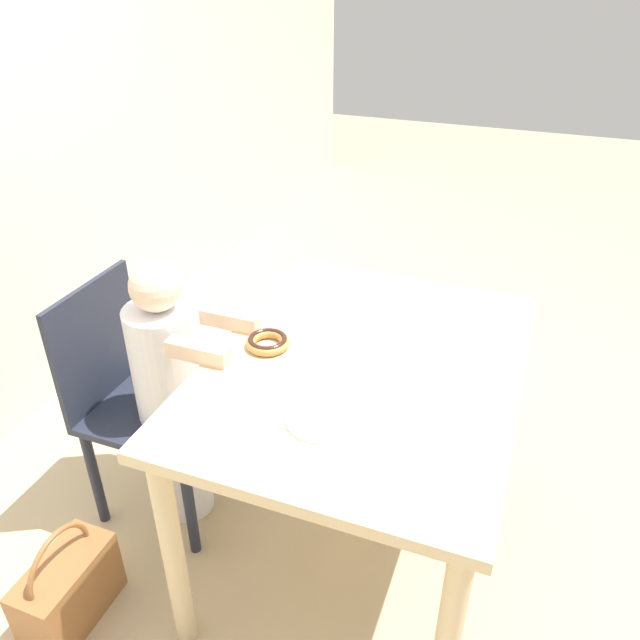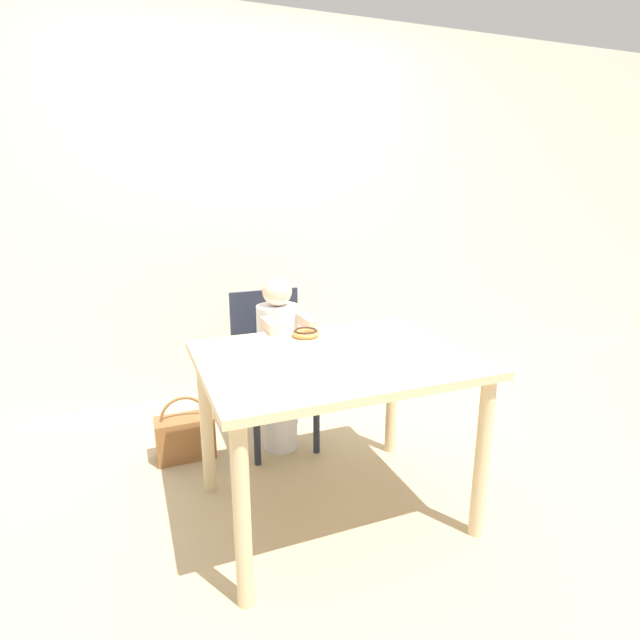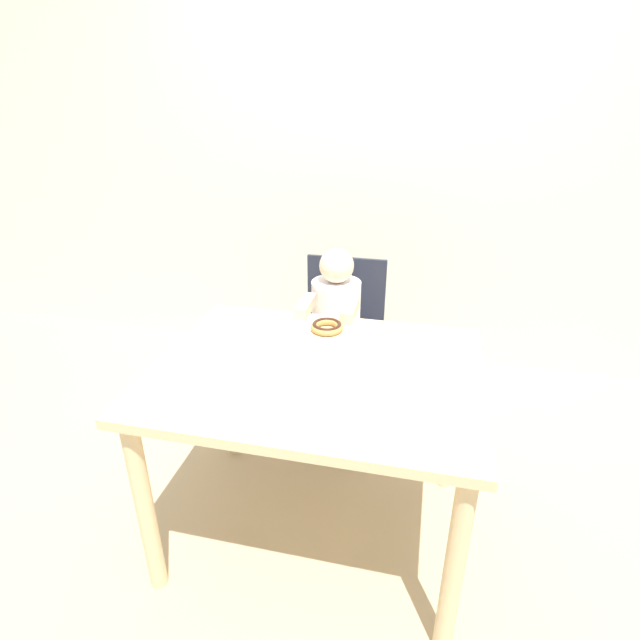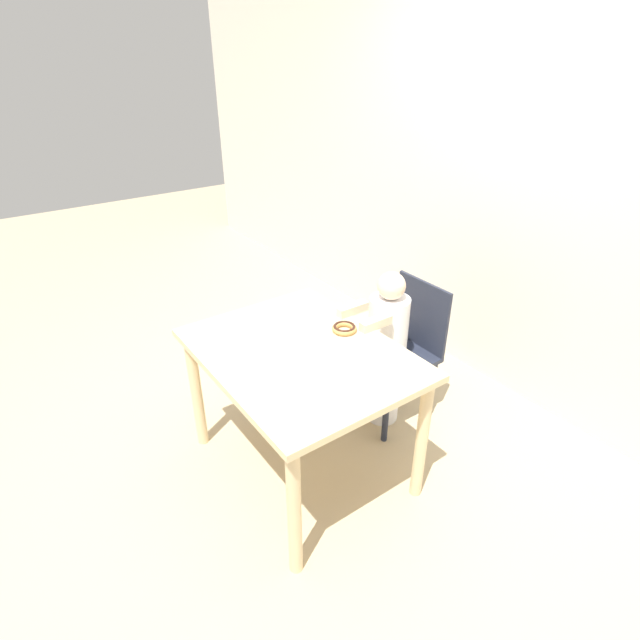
{
  "view_description": "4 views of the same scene",
  "coord_description": "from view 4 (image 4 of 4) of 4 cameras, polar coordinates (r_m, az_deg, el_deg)",
  "views": [
    {
      "loc": [
        -1.4,
        -0.4,
        1.75
      ],
      "look_at": [
        -0.02,
        0.13,
        0.87
      ],
      "focal_mm": 35.0,
      "sensor_mm": 36.0,
      "label": 1
    },
    {
      "loc": [
        -0.78,
        -1.81,
        1.44
      ],
      "look_at": [
        -0.02,
        0.13,
        0.87
      ],
      "focal_mm": 28.0,
      "sensor_mm": 36.0,
      "label": 2
    },
    {
      "loc": [
        0.34,
        -1.43,
        1.63
      ],
      "look_at": [
        -0.02,
        0.13,
        0.87
      ],
      "focal_mm": 28.0,
      "sensor_mm": 36.0,
      "label": 3
    },
    {
      "loc": [
        1.7,
        -1.1,
        2.04
      ],
      "look_at": [
        -0.02,
        0.13,
        0.87
      ],
      "focal_mm": 28.0,
      "sensor_mm": 36.0,
      "label": 4
    }
  ],
  "objects": [
    {
      "name": "ground_plane",
      "position": [
        2.88,
        -1.96,
        -16.22
      ],
      "size": [
        12.0,
        12.0,
        0.0
      ],
      "primitive_type": "plane",
      "color": "tan"
    },
    {
      "name": "wall_back",
      "position": [
        3.25,
        21.71,
        12.96
      ],
      "size": [
        8.0,
        0.05,
        2.5
      ],
      "color": "silver",
      "rests_on": "ground_plane"
    },
    {
      "name": "dining_table",
      "position": [
        2.46,
        -2.21,
        -5.61
      ],
      "size": [
        1.11,
        0.86,
        0.75
      ],
      "color": "beige",
      "rests_on": "ground_plane"
    },
    {
      "name": "chair",
      "position": [
        3.01,
        9.27,
        -3.43
      ],
      "size": [
        0.4,
        0.44,
        0.85
      ],
      "color": "#232838",
      "rests_on": "ground_plane"
    },
    {
      "name": "child_figure",
      "position": [
        2.91,
        7.56,
        -3.38
      ],
      "size": [
        0.24,
        0.39,
        0.98
      ],
      "color": "white",
      "rests_on": "ground_plane"
    },
    {
      "name": "donut",
      "position": [
        2.56,
        2.8,
        -0.91
      ],
      "size": [
        0.13,
        0.13,
        0.03
      ],
      "color": "tan",
      "rests_on": "dining_table"
    },
    {
      "name": "napkin",
      "position": [
        2.4,
        -2.8,
        -3.51
      ],
      "size": [
        0.31,
        0.31,
        0.0
      ],
      "color": "white",
      "rests_on": "dining_table"
    },
    {
      "name": "handbag",
      "position": [
        3.48,
        2.61,
        -4.4
      ],
      "size": [
        0.31,
        0.15,
        0.36
      ],
      "color": "brown",
      "rests_on": "ground_plane"
    },
    {
      "name": "plate",
      "position": [
        2.61,
        -5.16,
        -0.64
      ],
      "size": [
        0.19,
        0.19,
        0.01
      ],
      "color": "white",
      "rests_on": "dining_table"
    }
  ]
}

